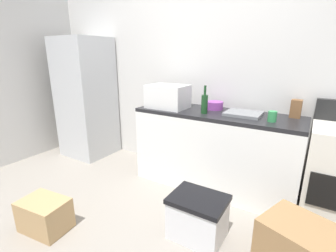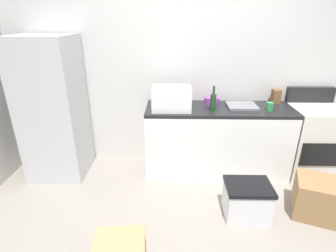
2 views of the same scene
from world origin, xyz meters
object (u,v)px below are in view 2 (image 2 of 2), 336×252
stove_oven (311,140)px  cardboard_box_medium (120,252)px  storage_bin (247,200)px  microwave (172,98)px  knife_block (276,96)px  cardboard_box_large (321,199)px  refrigerator (53,109)px  wine_bottle (213,102)px  coffee_mug (270,106)px  mixing_bowl (212,101)px

stove_oven → cardboard_box_medium: stove_oven is taller
storage_bin → microwave: bearing=134.6°
knife_block → cardboard_box_medium: knife_block is taller
cardboard_box_large → cardboard_box_medium: size_ratio=1.21×
refrigerator → wine_bottle: size_ratio=5.84×
stove_oven → microwave: microwave is taller
coffee_mug → storage_bin: (-0.38, -0.78, -0.76)m
cardboard_box_large → refrigerator: bearing=165.2°
microwave → cardboard_box_large: bearing=-26.5°
coffee_mug → knife_block: 0.34m
cardboard_box_large → storage_bin: (-0.76, -0.03, -0.01)m
wine_bottle → cardboard_box_medium: size_ratio=0.73×
stove_oven → cardboard_box_large: size_ratio=2.21×
cardboard_box_medium → storage_bin: size_ratio=0.89×
wine_bottle → refrigerator: bearing=178.0°
refrigerator → knife_block: bearing=5.0°
refrigerator → mixing_bowl: 1.98m
mixing_bowl → cardboard_box_medium: size_ratio=0.46×
stove_oven → coffee_mug: 0.81m
coffee_mug → cardboard_box_medium: bearing=-138.3°
microwave → cardboard_box_medium: bearing=-105.9°
wine_bottle → cardboard_box_medium: bearing=-123.0°
mixing_bowl → cardboard_box_large: bearing=-43.4°
coffee_mug → wine_bottle: bearing=-178.1°
microwave → mixing_bowl: size_ratio=2.42×
refrigerator → stove_oven: 3.30m
coffee_mug → cardboard_box_large: coffee_mug is taller
refrigerator → cardboard_box_medium: 1.94m
knife_block → microwave: bearing=-168.7°
knife_block → mixing_bowl: (-0.83, -0.06, -0.04)m
cardboard_box_medium → mixing_bowl: bearing=60.8°
cardboard_box_medium → cardboard_box_large: bearing=18.5°
wine_bottle → knife_block: (0.85, 0.31, -0.02)m
mixing_bowl → cardboard_box_large: mixing_bowl is taller
storage_bin → cardboard_box_medium: bearing=-152.3°
knife_block → storage_bin: knife_block is taller
refrigerator → wine_bottle: bearing=-2.0°
mixing_bowl → wine_bottle: bearing=-94.6°
wine_bottle → storage_bin: wine_bottle is taller
storage_bin → wine_bottle: bearing=111.6°
storage_bin → mixing_bowl: bearing=105.4°
cardboard_box_large → storage_bin: size_ratio=1.08×
cardboard_box_large → cardboard_box_medium: (-1.96, -0.65, -0.06)m
stove_oven → cardboard_box_medium: size_ratio=2.68×
refrigerator → wine_bottle: refrigerator is taller
mixing_bowl → cardboard_box_large: (1.04, -0.98, -0.74)m
refrigerator → wine_bottle: (1.95, -0.07, 0.13)m
microwave → knife_block: 1.37m
coffee_mug → mixing_bowl: coffee_mug is taller
refrigerator → cardboard_box_large: refrigerator is taller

